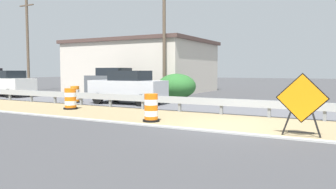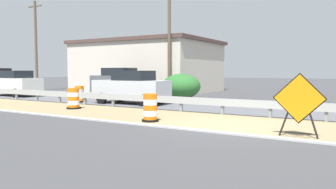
# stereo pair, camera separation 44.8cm
# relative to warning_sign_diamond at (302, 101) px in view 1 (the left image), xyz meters

# --- Properties ---
(ground_plane) EXTENTS (160.00, 160.00, 0.00)m
(ground_plane) POSITION_rel_warning_sign_diamond_xyz_m (0.71, 2.47, -1.03)
(ground_plane) COLOR #3D3D3F
(median_dirt_strip) EXTENTS (4.18, 120.00, 0.01)m
(median_dirt_strip) POSITION_rel_warning_sign_diamond_xyz_m (1.60, 2.47, -1.02)
(median_dirt_strip) COLOR #8E7A56
(median_dirt_strip) RESTS_ON ground
(far_lane_asphalt) EXTENTS (7.22, 120.00, 0.00)m
(far_lane_asphalt) POSITION_rel_warning_sign_diamond_xyz_m (7.30, 2.47, -1.02)
(far_lane_asphalt) COLOR #56565B
(far_lane_asphalt) RESTS_ON ground
(curb_near_edge) EXTENTS (0.20, 120.00, 0.11)m
(curb_near_edge) POSITION_rel_warning_sign_diamond_xyz_m (-0.59, 2.47, -1.02)
(curb_near_edge) COLOR #ADADA8
(curb_near_edge) RESTS_ON ground
(guardrail_median) EXTENTS (0.18, 59.27, 0.71)m
(guardrail_median) POSITION_rel_warning_sign_diamond_xyz_m (3.46, 3.68, -0.51)
(guardrail_median) COLOR #999EA3
(guardrail_median) RESTS_ON ground
(warning_sign_diamond) EXTENTS (0.13, 1.45, 1.85)m
(warning_sign_diamond) POSITION_rel_warning_sign_diamond_xyz_m (0.00, 0.00, 0.00)
(warning_sign_diamond) COLOR black
(warning_sign_diamond) RESTS_ON ground
(traffic_barrel_nearest) EXTENTS (0.63, 0.63, 1.05)m
(traffic_barrel_nearest) POSITION_rel_warning_sign_diamond_xyz_m (0.30, 5.30, -0.55)
(traffic_barrel_nearest) COLOR orange
(traffic_barrel_nearest) RESTS_ON ground
(traffic_barrel_close) EXTENTS (0.71, 0.71, 1.04)m
(traffic_barrel_close) POSITION_rel_warning_sign_diamond_xyz_m (1.82, 10.95, -0.56)
(traffic_barrel_close) COLOR orange
(traffic_barrel_close) RESTS_ON ground
(traffic_barrel_mid) EXTENTS (0.64, 0.64, 1.00)m
(traffic_barrel_mid) POSITION_rel_warning_sign_diamond_xyz_m (4.47, 13.26, -0.58)
(traffic_barrel_mid) COLOR orange
(traffic_barrel_mid) RESTS_ON ground
(car_lead_far_lane) EXTENTS (2.15, 4.86, 1.93)m
(car_lead_far_lane) POSITION_rel_warning_sign_diamond_xyz_m (5.69, 21.38, -0.06)
(car_lead_far_lane) COLOR silver
(car_lead_far_lane) RESTS_ON ground
(car_trailing_far_lane) EXTENTS (2.13, 4.48, 1.92)m
(car_trailing_far_lane) POSITION_rel_warning_sign_diamond_xyz_m (5.44, 10.04, -0.06)
(car_trailing_far_lane) COLOR silver
(car_trailing_far_lane) RESTS_ON ground
(car_distant_a) EXTENTS (2.24, 4.42, 2.13)m
(car_distant_a) POSITION_rel_warning_sign_diamond_xyz_m (9.16, 13.83, 0.04)
(car_distant_a) COLOR #4C5156
(car_distant_a) RESTS_ON ground
(roadside_shop_near) EXTENTS (9.24, 12.27, 4.66)m
(roadside_shop_near) POSITION_rel_warning_sign_diamond_xyz_m (15.97, 16.05, 1.32)
(roadside_shop_near) COLOR beige
(roadside_shop_near) RESTS_ON ground
(utility_pole_near) EXTENTS (0.24, 1.80, 8.94)m
(utility_pole_near) POSITION_rel_warning_sign_diamond_xyz_m (11.13, 10.86, 3.61)
(utility_pole_near) COLOR brown
(utility_pole_near) RESTS_ON ground
(utility_pole_mid) EXTENTS (0.24, 1.80, 8.44)m
(utility_pole_mid) POSITION_rel_warning_sign_diamond_xyz_m (10.69, 25.22, 3.35)
(utility_pole_mid) COLOR brown
(utility_pole_mid) RESTS_ON ground
(bush_roadside) EXTENTS (2.63, 2.63, 1.72)m
(bush_roadside) POSITION_rel_warning_sign_diamond_xyz_m (9.84, 9.16, -0.17)
(bush_roadside) COLOR #286028
(bush_roadside) RESTS_ON ground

